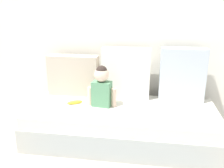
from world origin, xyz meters
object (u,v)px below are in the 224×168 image
couch (122,124)px  throw_pillow_right (182,75)px  throw_pillow_left (74,75)px  banana (75,102)px  toddler (102,86)px  throw_pillow_center (126,73)px

couch → throw_pillow_right: size_ratio=3.40×
throw_pillow_left → banana: 0.38m
throw_pillow_right → toddler: (-0.83, -0.30, -0.07)m
banana → throw_pillow_left: bearing=107.8°
throw_pillow_left → throw_pillow_center: throw_pillow_center is taller
couch → throw_pillow_left: bearing=152.6°
throw_pillow_left → throw_pillow_right: 1.22m
throw_pillow_center → throw_pillow_right: throw_pillow_right is taller
throw_pillow_right → throw_pillow_left: bearing=180.0°
throw_pillow_center → throw_pillow_right: (0.61, 0.00, 0.01)m
throw_pillow_center → toddler: (-0.22, -0.30, -0.07)m
throw_pillow_right → throw_pillow_center: bearing=180.0°
throw_pillow_right → toddler: throw_pillow_right is taller
throw_pillow_center → throw_pillow_left: bearing=180.0°
throw_pillow_left → throw_pillow_right: throw_pillow_right is taller
throw_pillow_right → couch: bearing=-152.6°
throw_pillow_center → throw_pillow_right: size_ratio=0.97×
throw_pillow_left → toddler: bearing=-37.2°
banana → throw_pillow_center: bearing=30.1°
throw_pillow_left → couch: bearing=-27.4°
toddler → banana: size_ratio=2.54×
couch → toddler: bearing=175.0°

